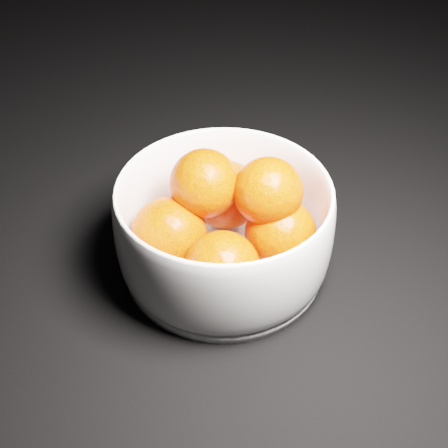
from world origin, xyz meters
TOP-DOWN VIEW (x-y plane):
  - ground at (0.00, 0.00)m, footprint 3.00×3.00m
  - bowl at (-0.07, 0.13)m, footprint 0.21×0.21m
  - orange_pile at (-0.07, 0.14)m, footprint 0.16×0.15m

SIDE VIEW (x-z plane):
  - ground at x=0.00m, z-range 0.00..0.00m
  - bowl at x=-0.07m, z-range 0.00..0.10m
  - orange_pile at x=-0.07m, z-range 0.00..0.11m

